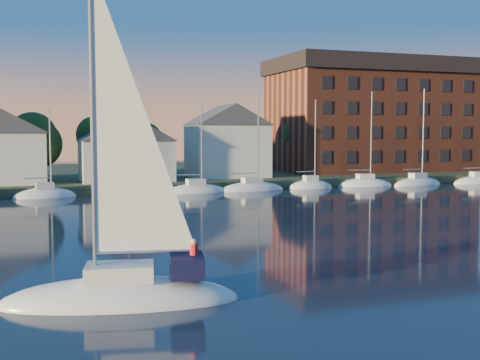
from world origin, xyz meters
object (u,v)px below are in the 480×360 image
clubhouse_east (227,140)px  condo_block (371,115)px  hero_sailboat (124,288)px  clubhouse_centre (126,148)px

clubhouse_east → condo_block: bearing=12.9°
condo_block → hero_sailboat: (-47.90, -58.56, -9.16)m
clubhouse_centre → hero_sailboat: bearing=-98.9°
clubhouse_centre → clubhouse_east: bearing=8.1°
clubhouse_centre → condo_block: (40.00, 7.95, 4.66)m
clubhouse_centre → clubhouse_east: clubhouse_east is taller
clubhouse_east → hero_sailboat: 57.24m
clubhouse_centre → clubhouse_east: (14.00, 2.00, 0.87)m
clubhouse_centre → condo_block: 41.05m
clubhouse_centre → hero_sailboat: 51.42m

